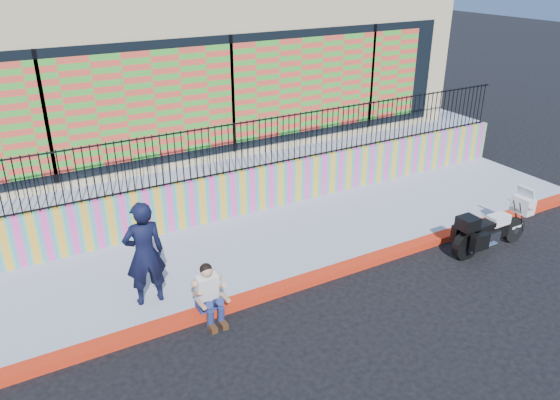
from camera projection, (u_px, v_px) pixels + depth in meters
ground at (325, 278)px, 10.94m from camera, size 90.00×90.00×0.00m
red_curb at (325, 275)px, 10.91m from camera, size 16.00×0.30×0.15m
sidewalk at (284, 240)px, 12.21m from camera, size 16.00×3.00×0.15m
mural_wall at (251, 190)px, 13.22m from camera, size 16.00×0.20×1.10m
metal_fence at (250, 145)px, 12.75m from camera, size 15.80×0.04×1.20m
elevated_platform at (178, 137)px, 17.29m from camera, size 16.00×10.00×1.25m
storefront_building at (174, 54)px, 16.04m from camera, size 14.00×8.06×4.00m
police_motorcycle at (491, 228)px, 11.75m from camera, size 2.09×0.69×1.30m
police_officer at (144, 254)px, 9.55m from camera, size 0.74×0.50×1.97m
seated_man at (211, 299)px, 9.48m from camera, size 0.54×0.71×1.06m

